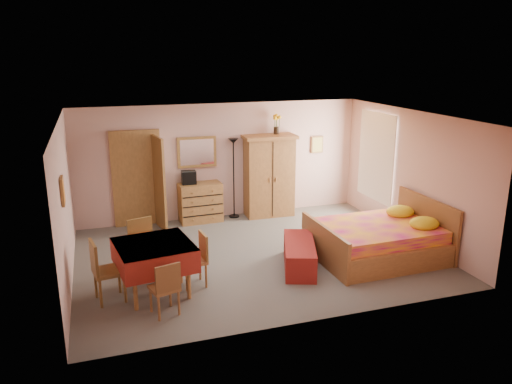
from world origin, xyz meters
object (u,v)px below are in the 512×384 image
object	(u,v)px
bench	(299,255)
chair_south	(164,287)
chest_of_drawers	(200,202)
sunflower_vase	(277,124)
dining_table	(155,268)
chair_north	(145,249)
bed	(377,231)
wall_mirror	(197,152)
chair_east	(193,260)
wardrobe	(269,176)
stereo	(189,177)
floor_lamp	(234,178)
chair_west	(109,270)

from	to	relation	value
bench	chair_south	bearing A→B (deg)	-160.29
chest_of_drawers	sunflower_vase	world-z (taller)	sunflower_vase
dining_table	chair_north	size ratio (longest dim) A/B	1.17
bench	bed	bearing A→B (deg)	-1.41
wall_mirror	dining_table	world-z (taller)	wall_mirror
chair_north	chair_east	bearing A→B (deg)	120.89
bench	chair_east	size ratio (longest dim) A/B	1.59
wardrobe	chair_east	distance (m)	3.92
stereo	wardrobe	world-z (taller)	wardrobe
chest_of_drawers	chair_east	world-z (taller)	chest_of_drawers
dining_table	chair_east	size ratio (longest dim) A/B	1.29
chest_of_drawers	wall_mirror	distance (m)	1.13
chair_south	stereo	bearing A→B (deg)	58.80
chair_east	wardrobe	bearing A→B (deg)	-43.48
floor_lamp	wardrobe	world-z (taller)	wardrobe
wardrobe	chair_south	size ratio (longest dim) A/B	2.26
sunflower_vase	chair_north	bearing A→B (deg)	-142.34
dining_table	chair_south	bearing A→B (deg)	-86.70
bench	wall_mirror	bearing A→B (deg)	109.55
stereo	dining_table	xyz separation A→B (m)	(-1.17, -3.22, -0.61)
stereo	chair_west	size ratio (longest dim) A/B	0.32
stereo	chair_south	size ratio (longest dim) A/B	0.38
dining_table	chair_south	size ratio (longest dim) A/B	1.36
wall_mirror	sunflower_vase	size ratio (longest dim) A/B	1.91
chair_west	bed	bearing A→B (deg)	82.17
wall_mirror	chair_south	size ratio (longest dim) A/B	1.04
sunflower_vase	chest_of_drawers	bearing A→B (deg)	-177.96
sunflower_vase	bench	size ratio (longest dim) A/B	0.33
floor_lamp	chair_north	world-z (taller)	floor_lamp
chest_of_drawers	dining_table	size ratio (longest dim) A/B	0.83
floor_lamp	bed	xyz separation A→B (m)	(1.86, -3.10, -0.39)
wall_mirror	sunflower_vase	world-z (taller)	sunflower_vase
wardrobe	chair_north	size ratio (longest dim) A/B	1.94
stereo	bed	xyz separation A→B (m)	(2.89, -3.06, -0.51)
floor_lamp	chair_west	xyz separation A→B (m)	(-2.89, -3.28, -0.42)
dining_table	chair_south	world-z (taller)	same
stereo	chair_north	world-z (taller)	stereo
dining_table	floor_lamp	bearing A→B (deg)	55.92
floor_lamp	dining_table	xyz separation A→B (m)	(-2.20, -3.25, -0.50)
wardrobe	bench	bearing A→B (deg)	-97.72
floor_lamp	wardrobe	distance (m)	0.82
chair_south	sunflower_vase	bearing A→B (deg)	36.00
bed	chair_south	world-z (taller)	bed
stereo	floor_lamp	distance (m)	1.04
sunflower_vase	bench	world-z (taller)	sunflower_vase
sunflower_vase	chair_north	size ratio (longest dim) A/B	0.47
bed	chair_north	distance (m)	4.17
chair_south	chair_east	size ratio (longest dim) A/B	0.95
chest_of_drawers	stereo	bearing A→B (deg)	169.47
sunflower_vase	bench	distance (m)	3.65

